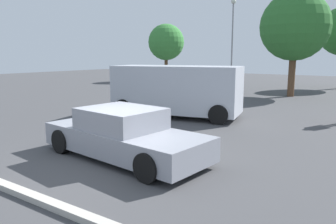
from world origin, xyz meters
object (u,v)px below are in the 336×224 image
Objects in this scene: sedan_foreground at (124,135)px; dog at (96,123)px; light_post_near at (233,28)px; van_white at (176,89)px.

sedan_foreground is 9.31× the size of dog.
dog is at bearing -80.37° from light_post_near.
sedan_foreground is 5.93m from van_white.
van_white is (-1.94, 5.57, 0.58)m from sedan_foreground.
sedan_foreground is 22.70m from light_post_near.
sedan_foreground is 0.64× the size of light_post_near.
dog is (-2.80, 1.72, -0.32)m from sedan_foreground.
van_white is 16.82m from light_post_near.
light_post_near is (-4.20, 15.85, 3.76)m from van_white.
dog is 4.05m from van_white.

